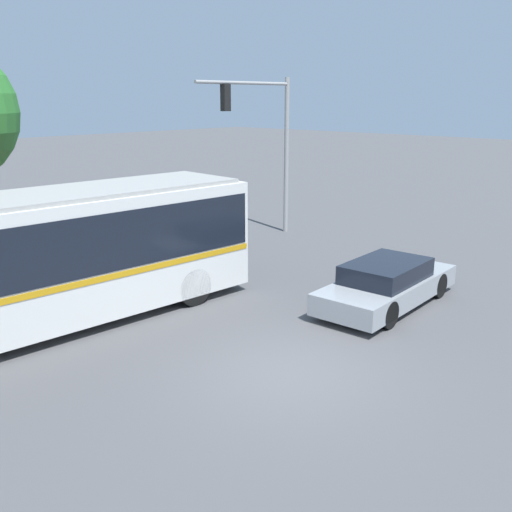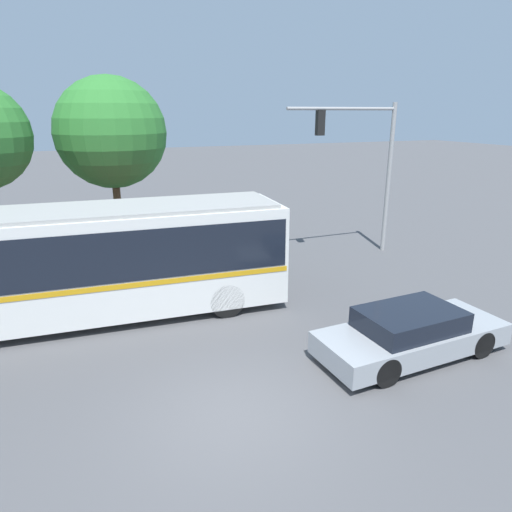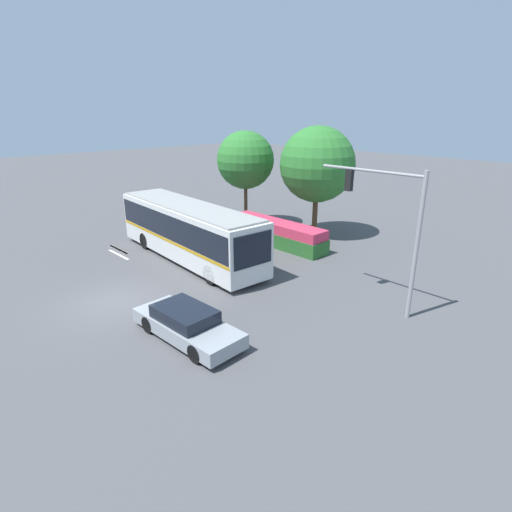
# 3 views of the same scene
# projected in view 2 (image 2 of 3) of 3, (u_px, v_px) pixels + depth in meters

# --- Properties ---
(ground_plane) EXTENTS (140.00, 140.00, 0.00)m
(ground_plane) POSITION_uv_depth(u_px,v_px,m) (232.00, 415.00, 8.77)
(ground_plane) COLOR #4C4C4F
(city_bus) EXTENTS (11.60, 3.37, 3.17)m
(city_bus) POSITION_uv_depth(u_px,v_px,m) (79.00, 258.00, 12.38)
(city_bus) COLOR silver
(city_bus) RESTS_ON ground
(sedan_foreground) EXTENTS (4.79, 1.99, 1.20)m
(sedan_foreground) POSITION_uv_depth(u_px,v_px,m) (411.00, 333.00, 10.78)
(sedan_foreground) COLOR gray
(sedan_foreground) RESTS_ON ground
(traffic_light_pole) EXTENTS (4.76, 0.24, 6.00)m
(traffic_light_pole) POSITION_uv_depth(u_px,v_px,m) (367.00, 155.00, 17.74)
(traffic_light_pole) COLOR gray
(traffic_light_pole) RESTS_ON ground
(flowering_hedge) EXTENTS (7.19, 1.54, 1.49)m
(flowering_hedge) POSITION_uv_depth(u_px,v_px,m) (119.00, 239.00, 18.18)
(flowering_hedge) COLOR #286028
(flowering_hedge) RESTS_ON ground
(street_tree_centre) EXTENTS (4.89, 4.89, 7.20)m
(street_tree_centre) POSITION_uv_depth(u_px,v_px,m) (111.00, 133.00, 20.04)
(street_tree_centre) COLOR brown
(street_tree_centre) RESTS_ON ground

